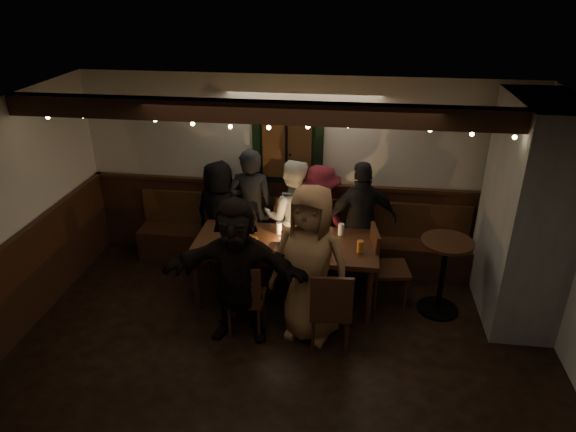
# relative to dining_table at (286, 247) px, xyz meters

# --- Properties ---
(room) EXTENTS (6.02, 5.01, 2.62)m
(room) POSITION_rel_dining_table_xyz_m (1.15, 0.02, 0.35)
(room) COLOR black
(room) RESTS_ON ground
(dining_table) EXTENTS (2.23, 0.96, 0.97)m
(dining_table) POSITION_rel_dining_table_xyz_m (0.00, 0.00, 0.00)
(dining_table) COLOR black
(dining_table) RESTS_ON ground
(chair_near_left) EXTENTS (0.42, 0.42, 0.92)m
(chair_near_left) POSITION_rel_dining_table_xyz_m (-0.36, -0.78, -0.21)
(chair_near_left) COLOR black
(chair_near_left) RESTS_ON ground
(chair_near_right) EXTENTS (0.47, 0.47, 0.98)m
(chair_near_right) POSITION_rel_dining_table_xyz_m (0.61, -0.93, -0.17)
(chair_near_right) COLOR black
(chair_near_right) RESTS_ON ground
(chair_end) EXTENTS (0.52, 0.52, 1.01)m
(chair_end) POSITION_rel_dining_table_xyz_m (1.18, 0.06, -0.16)
(chair_end) COLOR black
(chair_end) RESTS_ON ground
(high_top) EXTENTS (0.61, 0.61, 0.97)m
(high_top) POSITION_rel_dining_table_xyz_m (1.89, -0.04, -0.12)
(high_top) COLOR black
(high_top) RESTS_ON ground
(person_a) EXTENTS (0.84, 0.66, 1.52)m
(person_a) POSITION_rel_dining_table_xyz_m (-1.01, 0.72, 0.03)
(person_a) COLOR black
(person_a) RESTS_ON ground
(person_b) EXTENTS (0.63, 0.42, 1.71)m
(person_b) POSITION_rel_dining_table_xyz_m (-0.57, 0.75, 0.13)
(person_b) COLOR black
(person_b) RESTS_ON ground
(person_c) EXTENTS (0.81, 0.64, 1.61)m
(person_c) POSITION_rel_dining_table_xyz_m (-0.00, 0.67, 0.08)
(person_c) COLOR silver
(person_c) RESTS_ON ground
(person_d) EXTENTS (1.12, 0.85, 1.53)m
(person_d) POSITION_rel_dining_table_xyz_m (0.36, 0.74, 0.03)
(person_d) COLOR #440F18
(person_d) RESTS_ON ground
(person_e) EXTENTS (1.03, 0.63, 1.63)m
(person_e) POSITION_rel_dining_table_xyz_m (0.91, 0.66, 0.09)
(person_e) COLOR black
(person_e) RESTS_ON ground
(person_f) EXTENTS (1.58, 0.52, 1.69)m
(person_f) POSITION_rel_dining_table_xyz_m (-0.42, -0.80, 0.12)
(person_f) COLOR black
(person_f) RESTS_ON ground
(person_g) EXTENTS (1.01, 0.79, 1.83)m
(person_g) POSITION_rel_dining_table_xyz_m (0.36, -0.68, 0.18)
(person_g) COLOR #976B43
(person_g) RESTS_ON ground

